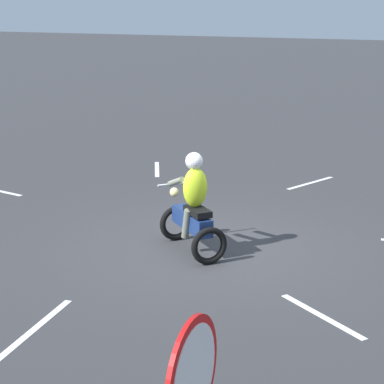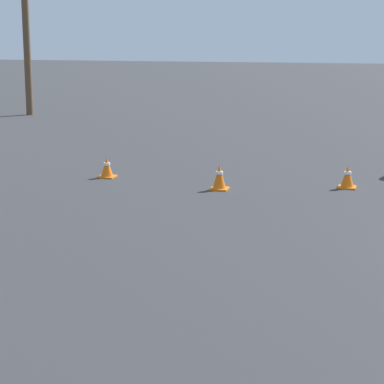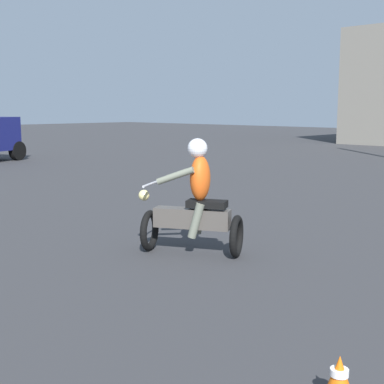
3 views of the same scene
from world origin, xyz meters
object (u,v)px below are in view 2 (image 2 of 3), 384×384
object	(u,v)px
traffic_cone_mid_center	(348,177)
traffic_cone_far_right	(219,177)
utility_pole_near	(25,4)
traffic_cone_mid_left	(107,168)

from	to	relation	value
traffic_cone_mid_center	traffic_cone_far_right	world-z (taller)	traffic_cone_far_right
utility_pole_near	traffic_cone_far_right	bearing A→B (deg)	-139.07
traffic_cone_mid_left	traffic_cone_far_right	world-z (taller)	traffic_cone_far_right
traffic_cone_mid_center	traffic_cone_far_right	size ratio (longest dim) A/B	0.91
traffic_cone_mid_center	traffic_cone_mid_left	distance (m)	4.65
traffic_cone_far_right	utility_pole_near	xyz separation A→B (m)	(10.49, 9.10, 3.50)
traffic_cone_mid_left	utility_pole_near	xyz separation A→B (m)	(9.93, 6.70, 3.53)
traffic_cone_mid_center	traffic_cone_mid_left	size ratio (longest dim) A/B	1.06
traffic_cone_mid_center	traffic_cone_far_right	bearing A→B (deg)	108.11
traffic_cone_far_right	traffic_cone_mid_center	bearing A→B (deg)	-71.89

